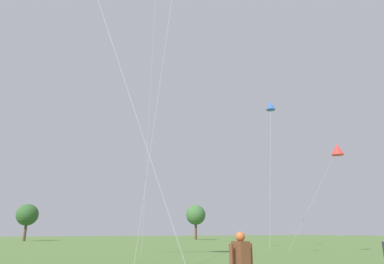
{
  "coord_description": "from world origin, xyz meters",
  "views": [
    {
      "loc": [
        -8.53,
        -4.28,
        1.56
      ],
      "look_at": [
        -1.18,
        9.95,
        6.3
      ],
      "focal_mm": 31.75,
      "sensor_mm": 36.0,
      "label": 1
    }
  ],
  "objects_px": {
    "small_kite_diamond_red": "(271,106)",
    "tree_shrub_far": "(196,215)",
    "tree_oak_left": "(27,215)",
    "small_kite_triangle_green": "(337,150)",
    "person_child_front": "(241,264)"
  },
  "relations": [
    {
      "from": "person_child_front",
      "to": "small_kite_triangle_green",
      "type": "distance_m",
      "value": 24.14
    },
    {
      "from": "small_kite_diamond_red",
      "to": "tree_shrub_far",
      "type": "xyz_separation_m",
      "value": [
        11.42,
        39.87,
        -10.16
      ]
    },
    {
      "from": "person_child_front",
      "to": "small_kite_triangle_green",
      "type": "bearing_deg",
      "value": -52.99
    },
    {
      "from": "small_kite_triangle_green",
      "to": "person_child_front",
      "type": "bearing_deg",
      "value": -13.52
    },
    {
      "from": "small_kite_diamond_red",
      "to": "tree_oak_left",
      "type": "bearing_deg",
      "value": 40.08
    },
    {
      "from": "tree_oak_left",
      "to": "tree_shrub_far",
      "type": "xyz_separation_m",
      "value": [
        33.47,
        -5.35,
        0.48
      ]
    },
    {
      "from": "person_child_front",
      "to": "tree_oak_left",
      "type": "xyz_separation_m",
      "value": [
        -1.91,
        66.95,
        3.82
      ]
    },
    {
      "from": "person_child_front",
      "to": "small_kite_triangle_green",
      "type": "xyz_separation_m",
      "value": [
        19.16,
        12.72,
        7.33
      ]
    },
    {
      "from": "small_kite_triangle_green",
      "to": "tree_oak_left",
      "type": "relative_size",
      "value": 1.29
    },
    {
      "from": "small_kite_diamond_red",
      "to": "tree_shrub_far",
      "type": "distance_m",
      "value": 42.7
    },
    {
      "from": "small_kite_triangle_green",
      "to": "tree_shrub_far",
      "type": "distance_m",
      "value": 50.52
    },
    {
      "from": "person_child_front",
      "to": "tree_shrub_far",
      "type": "bearing_deg",
      "value": -23.69
    },
    {
      "from": "small_kite_diamond_red",
      "to": "tree_oak_left",
      "type": "height_order",
      "value": "small_kite_diamond_red"
    },
    {
      "from": "small_kite_triangle_green",
      "to": "small_kite_diamond_red",
      "type": "bearing_deg",
      "value": -143.27
    },
    {
      "from": "small_kite_triangle_green",
      "to": "tree_oak_left",
      "type": "distance_m",
      "value": 58.29
    }
  ]
}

